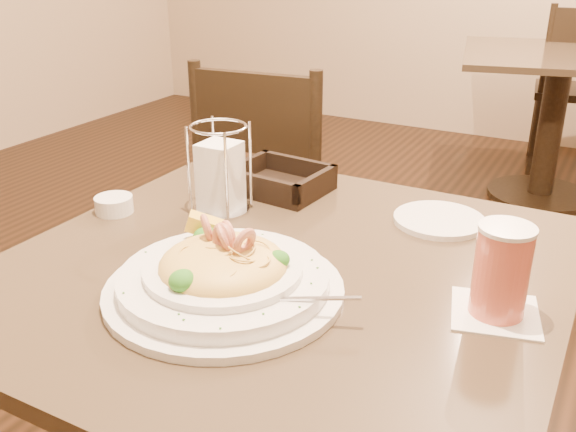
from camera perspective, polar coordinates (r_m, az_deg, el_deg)
The scene contains 9 objects.
main_table at distance 1.20m, azimuth -0.47°, elevation -14.15°, with size 0.90×0.90×0.74m.
background_table at distance 3.43m, azimuth 22.62°, elevation 9.40°, with size 1.08×1.08×0.74m.
dining_chair_near at distance 1.98m, azimuth -1.25°, elevation 1.50°, with size 0.46×0.46×0.93m.
pasta_bowl at distance 0.98m, azimuth -5.76°, elevation -5.18°, with size 0.40×0.37×0.12m.
drink_glass at distance 0.96m, azimuth 18.43°, elevation -4.73°, with size 0.15×0.15×0.14m.
bread_basket at distance 1.38m, azimuth -0.72°, elevation 3.06°, with size 0.21×0.18×0.05m.
napkin_caddy at distance 1.26m, azimuth -6.04°, elevation 3.67°, with size 0.11×0.11×0.18m.
side_plate at distance 1.26m, azimuth 13.28°, elevation -0.34°, with size 0.17×0.17×0.01m, color white.
butter_ramekin at distance 1.32m, azimuth -15.21°, elevation 0.99°, with size 0.07×0.07×0.03m, color white.
Camera 1 is at (0.46, -0.83, 1.24)m, focal length 40.00 mm.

